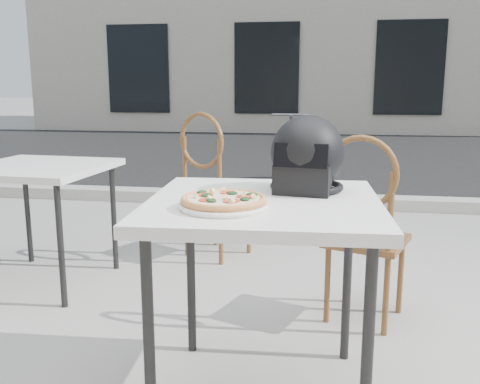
# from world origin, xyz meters

# --- Properties ---
(ground) EXTENTS (80.00, 80.00, 0.00)m
(ground) POSITION_xyz_m (0.00, 0.00, 0.00)
(ground) COLOR #999691
(ground) RESTS_ON ground
(street_asphalt) EXTENTS (30.00, 8.00, 0.00)m
(street_asphalt) POSITION_xyz_m (0.00, 7.00, 0.00)
(street_asphalt) COLOR black
(street_asphalt) RESTS_ON ground
(curb) EXTENTS (30.00, 0.25, 0.12)m
(curb) POSITION_xyz_m (0.00, 3.00, 0.06)
(curb) COLOR #A4A29A
(curb) RESTS_ON ground
(building_across) EXTENTS (16.00, 6.06, 7.00)m
(building_across) POSITION_xyz_m (-0.00, 13.99, 3.50)
(building_across) COLOR beige
(building_across) RESTS_ON ground
(cafe_table_main) EXTENTS (0.91, 0.91, 0.83)m
(cafe_table_main) POSITION_xyz_m (-0.44, -0.50, 0.75)
(cafe_table_main) COLOR silver
(cafe_table_main) RESTS_ON ground
(plate) EXTENTS (0.38, 0.38, 0.02)m
(plate) POSITION_xyz_m (-0.56, -0.66, 0.84)
(plate) COLOR white
(plate) RESTS_ON cafe_table_main
(pizza) EXTENTS (0.31, 0.31, 0.04)m
(pizza) POSITION_xyz_m (-0.56, -0.66, 0.86)
(pizza) COLOR #D0884C
(pizza) RESTS_ON plate
(helmet) EXTENTS (0.34, 0.35, 0.31)m
(helmet) POSITION_xyz_m (-0.29, -0.30, 0.96)
(helmet) COLOR black
(helmet) RESTS_ON cafe_table_main
(cafe_chair_main) EXTENTS (0.50, 0.50, 1.01)m
(cafe_chair_main) POSITION_xyz_m (-0.01, 0.28, 0.56)
(cafe_chair_main) COLOR brown
(cafe_chair_main) RESTS_ON ground
(cafe_table_side) EXTENTS (0.85, 0.85, 0.76)m
(cafe_table_side) POSITION_xyz_m (-1.97, 0.57, 0.69)
(cafe_table_side) COLOR silver
(cafe_table_side) RESTS_ON ground
(cafe_chair_side) EXTENTS (0.55, 0.55, 1.07)m
(cafe_chair_side) POSITION_xyz_m (-1.02, 1.23, 0.59)
(cafe_chair_side) COLOR brown
(cafe_chair_side) RESTS_ON ground
(motorcycle) EXTENTS (0.46, 1.78, 0.89)m
(motorcycle) POSITION_xyz_m (-0.64, 3.77, 0.39)
(motorcycle) COLOR black
(motorcycle) RESTS_ON street_asphalt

